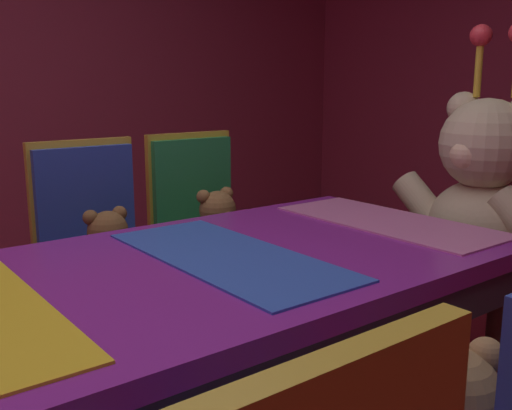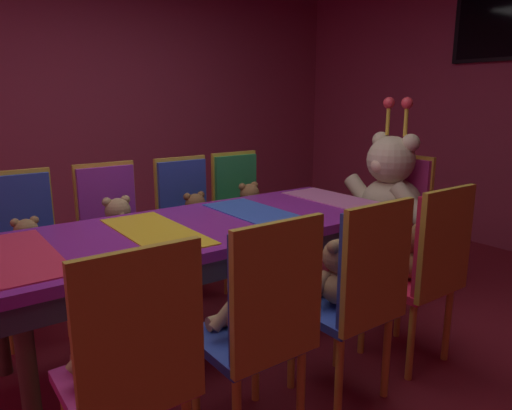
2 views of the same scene
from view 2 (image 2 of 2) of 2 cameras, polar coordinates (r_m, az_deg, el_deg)
ground_plane at (r=2.89m, az=-5.22°, el=-16.37°), size 7.90×7.90×0.00m
wall_back at (r=4.98m, az=28.53°, el=11.28°), size 5.20×0.12×2.80m
wall_left at (r=4.94m, az=-21.70°, el=11.92°), size 0.12×6.40×2.80m
banquet_table at (r=2.63m, az=-5.52°, el=-3.86°), size 0.90×2.30×0.75m
chair_left_0 at (r=3.18m, az=-26.45°, el=-3.32°), size 0.42×0.41×0.98m
teddy_left_0 at (r=3.04m, az=-25.93°, el=-4.32°), size 0.23×0.29×0.28m
chair_left_1 at (r=3.31m, az=-17.15°, el=-1.91°), size 0.42×0.41×0.98m
teddy_left_1 at (r=3.17m, az=-16.27°, el=-2.41°), size 0.27×0.35×0.33m
chair_left_2 at (r=3.50m, az=-8.43°, el=-0.68°), size 0.42×0.41×0.98m
teddy_left_2 at (r=3.38m, az=-7.27°, el=-1.33°), size 0.24×0.31×0.30m
chair_left_3 at (r=3.77m, az=-2.00°, el=0.46°), size 0.42×0.41×0.98m
teddy_left_3 at (r=3.66m, az=-0.72°, el=-0.03°), size 0.25×0.33×0.31m
chair_right_0 at (r=1.63m, az=-14.55°, el=-17.51°), size 0.42×0.41×0.98m
teddy_right_0 at (r=1.75m, az=-16.42°, el=-15.29°), size 0.27×0.35×0.33m
chair_right_1 at (r=1.85m, az=1.13°, el=-13.18°), size 0.42×0.41×0.98m
teddy_right_1 at (r=1.96m, az=-1.47°, el=-12.07°), size 0.24×0.30×0.29m
chair_right_2 at (r=2.17m, az=12.70°, el=-9.50°), size 0.42×0.41×0.98m
teddy_right_2 at (r=2.26m, az=9.89°, el=-8.42°), size 0.27×0.34×0.32m
chair_right_3 at (r=2.58m, az=20.33°, el=-6.34°), size 0.42×0.41×0.98m
teddy_right_3 at (r=2.66m, az=17.72°, el=-5.81°), size 0.24×0.31×0.30m
throne_chair at (r=3.77m, az=17.21°, el=-0.14°), size 0.41×0.42×0.98m
king_teddy_bear at (r=3.60m, az=15.73°, el=2.08°), size 0.74×0.58×0.95m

